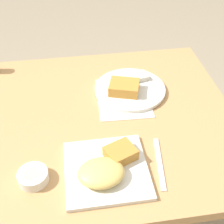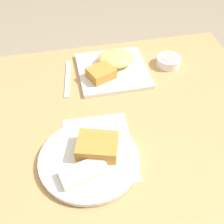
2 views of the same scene
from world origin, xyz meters
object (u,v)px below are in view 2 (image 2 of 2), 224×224
(plate_square_near, at_px, (112,66))
(sauce_ramekin, at_px, (168,61))
(plate_oval_far, at_px, (91,157))
(butter_knife, at_px, (68,78))

(plate_square_near, height_order, sauce_ramekin, plate_square_near)
(plate_square_near, xyz_separation_m, sauce_ramekin, (-0.22, 0.01, -0.00))
(plate_oval_far, bearing_deg, plate_square_near, -110.25)
(sauce_ramekin, bearing_deg, butter_knife, 0.91)
(butter_knife, bearing_deg, sauce_ramekin, 99.04)
(plate_square_near, distance_m, butter_knife, 0.17)
(plate_square_near, relative_size, butter_knife, 1.21)
(plate_oval_far, distance_m, sauce_ramekin, 0.53)
(plate_oval_far, relative_size, butter_knife, 1.36)
(sauce_ramekin, distance_m, butter_knife, 0.38)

